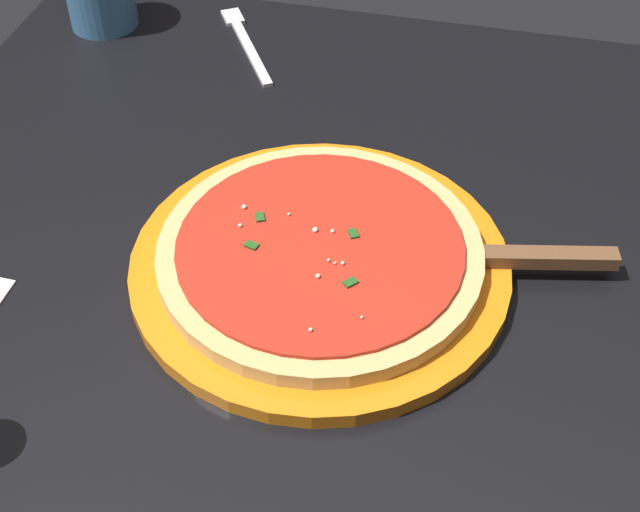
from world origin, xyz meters
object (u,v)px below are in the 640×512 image
pizza (320,252)px  fork (245,41)px  serving_plate (320,265)px  pizza_server (502,258)px

pizza → fork: pizza is taller
serving_plate → pizza: size_ratio=1.18×
pizza_server → fork: bearing=-44.0°
fork → pizza_server: bearing=136.0°
pizza → pizza_server: (-0.16, -0.03, -0.00)m
serving_plate → pizza_server: size_ratio=1.57×
serving_plate → pizza_server: 0.17m
pizza_server → fork: size_ratio=1.34×
serving_plate → pizza_server: (-0.16, -0.03, 0.01)m
serving_plate → fork: 0.42m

